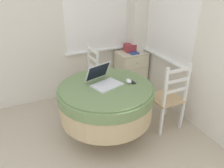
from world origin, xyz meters
TOP-DOWN VIEW (x-y plane):
  - corner_room_shell at (1.20, 1.68)m, footprint 4.37×4.51m
  - round_dining_table at (0.88, 1.36)m, footprint 1.18×1.18m
  - laptop at (0.87, 1.42)m, footprint 0.43×0.43m
  - computer_mouse at (1.17, 1.31)m, footprint 0.07×0.10m
  - cell_phone at (1.21, 1.31)m, footprint 0.06×0.11m
  - dining_chair_near_back_window at (0.90, 2.20)m, footprint 0.42×0.42m
  - dining_chair_near_right_window at (1.71, 1.18)m, footprint 0.39×0.40m
  - corner_cabinet at (1.82, 2.41)m, footprint 0.52×0.43m
  - storage_box at (1.80, 2.45)m, footprint 0.17×0.18m
  - book_on_cabinet at (1.81, 2.34)m, footprint 0.15×0.20m

SIDE VIEW (x-z plane):
  - corner_cabinet at x=1.82m, z-range 0.00..0.73m
  - dining_chair_near_back_window at x=0.90m, z-range -0.03..0.95m
  - dining_chair_near_right_window at x=1.71m, z-range -0.03..0.95m
  - round_dining_table at x=0.88m, z-range 0.19..0.93m
  - book_on_cabinet at x=1.81m, z-range 0.72..0.75m
  - cell_phone at x=1.21m, z-range 0.74..0.76m
  - computer_mouse at x=1.17m, z-range 0.74..0.80m
  - storage_box at x=1.80m, z-range 0.72..0.86m
  - laptop at x=0.87m, z-range 0.67..0.92m
  - corner_room_shell at x=1.20m, z-range 0.00..2.55m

